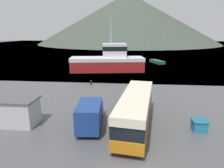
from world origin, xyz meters
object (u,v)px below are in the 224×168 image
at_px(tour_bus, 136,109).
at_px(delivery_van, 90,114).
at_px(small_boat, 157,62).
at_px(fishing_boat, 109,61).
at_px(dock_kiosk, 20,112).
at_px(storage_bin, 199,125).

xyz_separation_m(tour_bus, delivery_van, (-4.24, -0.59, -0.46)).
xyz_separation_m(delivery_van, small_boat, (11.11, 41.54, -0.89)).
bearing_deg(small_boat, fishing_boat, 24.71).
relative_size(tour_bus, small_boat, 1.76).
bearing_deg(dock_kiosk, storage_bin, 1.21).
height_order(tour_bus, dock_kiosk, tour_bus).
relative_size(delivery_van, storage_bin, 4.52).
distance_m(tour_bus, fishing_boat, 28.24).
bearing_deg(delivery_van, storage_bin, -3.51).
bearing_deg(small_boat, tour_bus, 58.68).
bearing_deg(tour_bus, small_boat, 88.09).
height_order(tour_bus, fishing_boat, fishing_boat).
bearing_deg(fishing_boat, delivery_van, 174.57).
xyz_separation_m(fishing_boat, storage_bin, (11.53, -28.00, -1.87)).
bearing_deg(dock_kiosk, tour_bus, 3.71).
distance_m(delivery_van, small_boat, 43.01).
xyz_separation_m(tour_bus, dock_kiosk, (-11.07, -0.72, -0.46)).
xyz_separation_m(tour_bus, storage_bin, (5.76, -0.36, -1.26)).
bearing_deg(tour_bus, storage_bin, 4.02).
bearing_deg(delivery_van, tour_bus, 3.07).
distance_m(storage_bin, dock_kiosk, 16.86).
bearing_deg(delivery_van, fishing_boat, 88.30).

